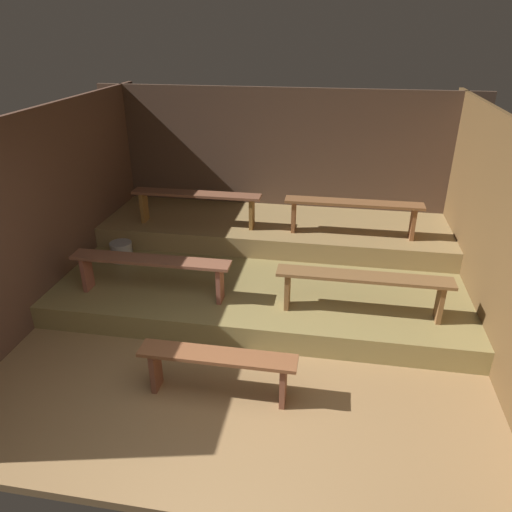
{
  "coord_description": "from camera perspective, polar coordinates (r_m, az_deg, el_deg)",
  "views": [
    {
      "loc": [
        0.81,
        -2.51,
        3.13
      ],
      "look_at": [
        -0.11,
        2.83,
        0.48
      ],
      "focal_mm": 33.53,
      "sensor_mm": 36.0,
      "label": 1
    }
  ],
  "objects": [
    {
      "name": "platform_middle",
      "position": [
        6.97,
        2.3,
        3.14
      ],
      "size": [
        4.89,
        1.42,
        0.28
      ],
      "primitive_type": "cube",
      "color": "#94784A",
      "rests_on": "platform_lower"
    },
    {
      "name": "platform_lower",
      "position": [
        6.36,
        1.28,
        -1.97
      ],
      "size": [
        4.89,
        3.05,
        0.28
      ],
      "primitive_type": "cube",
      "color": "olive",
      "rests_on": "ground"
    },
    {
      "name": "ground",
      "position": [
        5.81,
        0.14,
        -7.01
      ],
      "size": [
        5.69,
        5.37,
        0.08
      ],
      "primitive_type": "cube",
      "color": "#977349"
    },
    {
      "name": "bench_middle_right",
      "position": [
        6.46,
        11.51,
        5.55
      ],
      "size": [
        1.8,
        0.24,
        0.47
      ],
      "color": "brown",
      "rests_on": "platform_middle"
    },
    {
      "name": "bench_middle_left",
      "position": [
        6.72,
        -7.13,
        6.69
      ],
      "size": [
        1.8,
        0.24,
        0.47
      ],
      "color": "brown",
      "rests_on": "platform_middle"
    },
    {
      "name": "wall_back",
      "position": [
        7.43,
        3.17,
        10.6
      ],
      "size": [
        5.69,
        0.06,
        2.31
      ],
      "primitive_type": "cube",
      "color": "brown",
      "rests_on": "ground"
    },
    {
      "name": "pail_lower",
      "position": [
        6.58,
        -15.75,
        0.55
      ],
      "size": [
        0.29,
        0.29,
        0.25
      ],
      "primitive_type": "cylinder",
      "color": "gray",
      "rests_on": "platform_lower"
    },
    {
      "name": "bench_lower_left",
      "position": [
        5.54,
        -12.46,
        -1.21
      ],
      "size": [
        1.84,
        0.24,
        0.47
      ],
      "color": "brown",
      "rests_on": "platform_lower"
    },
    {
      "name": "bench_lower_right",
      "position": [
        5.19,
        12.67,
        -3.23
      ],
      "size": [
        1.84,
        0.24,
        0.47
      ],
      "color": "brown",
      "rests_on": "platform_lower"
    },
    {
      "name": "wall_left",
      "position": [
        6.14,
        -23.36,
        5.12
      ],
      "size": [
        0.06,
        5.37,
        2.31
      ],
      "primitive_type": "cube",
      "color": "brown",
      "rests_on": "ground"
    },
    {
      "name": "bench_floor_center",
      "position": [
        4.44,
        -4.61,
        -12.73
      ],
      "size": [
        1.44,
        0.24,
        0.47
      ],
      "color": "brown",
      "rests_on": "ground"
    },
    {
      "name": "wall_right",
      "position": [
        5.45,
        26.75,
        1.91
      ],
      "size": [
        0.06,
        5.37,
        2.31
      ],
      "primitive_type": "cube",
      "color": "brown",
      "rests_on": "ground"
    }
  ]
}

